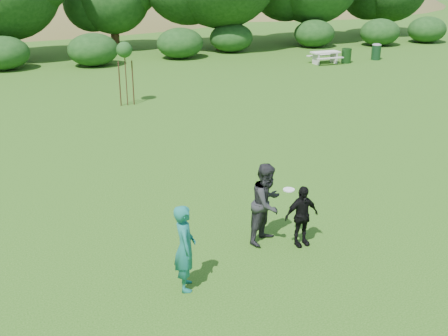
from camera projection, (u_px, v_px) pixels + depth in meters
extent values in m
plane|color=#19470C|center=(274.00, 257.00, 12.67)|extent=(120.00, 120.00, 0.00)
imported|color=#17685F|center=(185.00, 248.00, 11.20)|extent=(0.58, 0.75, 1.84)
imported|color=#262729|center=(267.00, 203.00, 13.06)|extent=(1.20, 1.13, 1.95)
imported|color=black|center=(302.00, 216.00, 12.97)|extent=(0.88, 0.40, 1.48)
cylinder|color=#143613|center=(346.00, 56.00, 35.32)|extent=(0.60, 0.60, 0.90)
cylinder|color=white|center=(289.00, 190.00, 12.94)|extent=(0.27, 0.27, 0.03)
cylinder|color=#3F2918|center=(126.00, 78.00, 25.07)|extent=(0.05, 0.05, 2.50)
sphere|color=#204B1B|center=(124.00, 50.00, 24.62)|extent=(0.70, 0.70, 0.70)
cylinder|color=#382416|center=(120.00, 84.00, 25.05)|extent=(0.06, 0.06, 2.00)
cylinder|color=#392516|center=(133.00, 83.00, 25.26)|extent=(0.06, 0.06, 2.00)
cube|color=silver|center=(325.00, 52.00, 34.94)|extent=(1.80, 0.75, 0.08)
cube|color=beige|center=(316.00, 59.00, 34.85)|extent=(0.10, 0.70, 0.68)
cube|color=beige|center=(334.00, 58.00, 35.31)|extent=(0.10, 0.70, 0.68)
cube|color=#B3B0A5|center=(330.00, 58.00, 34.52)|extent=(1.80, 0.28, 0.06)
cube|color=silver|center=(320.00, 55.00, 35.56)|extent=(1.80, 0.28, 0.06)
cylinder|color=#14371C|center=(376.00, 53.00, 36.41)|extent=(0.60, 0.60, 0.90)
ellipsoid|color=gray|center=(377.00, 45.00, 36.23)|extent=(0.60, 0.60, 0.20)
ellipsoid|color=olive|center=(175.00, 97.00, 87.12)|extent=(100.00, 64.00, 52.00)
ellipsoid|color=olive|center=(1.00, 87.00, 63.82)|extent=(80.00, 50.00, 28.00)
ellipsoid|color=olive|center=(269.00, 55.00, 77.54)|extent=(60.00, 44.00, 24.00)
cylinder|color=#3A2616|center=(13.00, 38.00, 35.85)|extent=(0.68, 0.68, 2.80)
cylinder|color=#3A2616|center=(115.00, 33.00, 40.15)|extent=(0.60, 0.60, 2.27)
cylinder|color=#3A2616|center=(221.00, 26.00, 39.84)|extent=(0.76, 0.76, 3.32)
cylinder|color=#3A2616|center=(312.00, 22.00, 43.60)|extent=(0.71, 0.71, 2.97)
cylinder|color=#3A2616|center=(388.00, 20.00, 47.38)|extent=(0.62, 0.62, 2.45)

